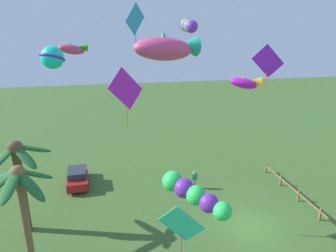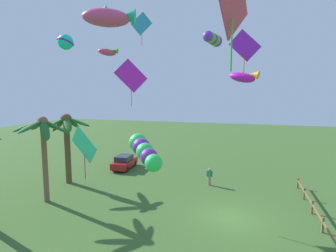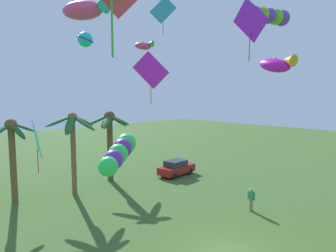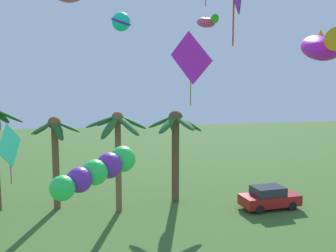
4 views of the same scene
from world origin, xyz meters
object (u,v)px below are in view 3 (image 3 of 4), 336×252
kite_diamond_4 (250,21)px  palm_tree_2 (110,130)px  kite_fish_1 (276,64)px  kite_tube_10 (119,152)px  kite_ball_9 (85,39)px  kite_diamond_0 (37,140)px  kite_fish_2 (85,9)px  palm_tree_3 (72,131)px  kite_diamond_3 (151,71)px  parked_car_0 (176,168)px  kite_tube_8 (271,16)px  palm_tree_0 (12,143)px  kite_fish_5 (144,45)px  kite_diamond_6 (163,11)px  spectator_0 (251,199)px

kite_diamond_4 → palm_tree_2: bearing=82.1°
kite_fish_1 → kite_tube_10: (-6.15, 5.45, -4.59)m
kite_diamond_4 → kite_ball_9: bearing=98.8°
kite_fish_1 → kite_ball_9: 12.93m
kite_diamond_0 → kite_fish_2: 7.06m
palm_tree_2 → palm_tree_3: 4.28m
kite_diamond_3 → parked_car_0: bearing=31.7°
kite_tube_10 → palm_tree_2: bearing=60.5°
parked_car_0 → kite_ball_9: bearing=-176.2°
palm_tree_3 → kite_fish_2: bearing=-108.6°
kite_tube_8 → kite_fish_2: bearing=161.1°
palm_tree_0 → palm_tree_2: bearing=-1.4°
kite_diamond_3 → kite_tube_8: size_ratio=0.89×
palm_tree_2 → kite_fish_5: (0.88, -3.95, 7.14)m
palm_tree_3 → kite_diamond_3: (3.20, -5.80, 4.48)m
kite_diamond_0 → kite_tube_10: bearing=-22.7°
kite_fish_1 → kite_ball_9: size_ratio=1.49×
kite_diamond_6 → kite_tube_8: size_ratio=0.62×
kite_diamond_4 → kite_diamond_6: (1.72, 7.69, 2.39)m
palm_tree_3 → kite_tube_8: size_ratio=1.59×
palm_tree_0 → kite_diamond_4: kite_diamond_4 is taller
palm_tree_2 → kite_diamond_0: bearing=-137.7°
kite_diamond_0 → kite_diamond_6: (8.80, 0.70, 7.80)m
spectator_0 → kite_diamond_0: size_ratio=0.62×
palm_tree_2 → kite_diamond_3: bearing=-97.5°
kite_fish_1 → kite_fish_5: size_ratio=1.24×
kite_fish_2 → kite_fish_1: bearing=-44.6°
kite_diamond_4 → kite_tube_8: (7.49, 2.95, 2.16)m
kite_fish_2 → kite_tube_8: kite_tube_8 is taller
parked_car_0 → kite_diamond_6: bearing=-141.8°
spectator_0 → kite_diamond_0: kite_diamond_0 is taller
kite_diamond_6 → palm_tree_3: bearing=119.4°
kite_diamond_0 → kite_diamond_4: (7.08, -6.99, 5.42)m
kite_diamond_6 → kite_diamond_4: bearing=-102.6°
parked_car_0 → kite_fish_2: (-12.31, -5.54, 11.52)m
palm_tree_2 → spectator_0: palm_tree_2 is taller
kite_diamond_3 → kite_ball_9: kite_ball_9 is taller
palm_tree_3 → kite_fish_1: kite_fish_1 is taller
kite_fish_1 → kite_diamond_6: size_ratio=0.93×
kite_fish_2 → kite_diamond_6: 6.28m
kite_diamond_4 → palm_tree_3: bearing=97.9°
parked_car_0 → kite_diamond_6: size_ratio=1.57×
kite_ball_9 → kite_tube_10: 9.57m
kite_fish_2 → kite_ball_9: 5.53m
kite_ball_9 → kite_diamond_0: bearing=-136.8°
kite_diamond_0 → kite_fish_5: 12.61m
kite_fish_2 → kite_tube_10: kite_fish_2 is taller
kite_tube_8 → parked_car_0: bearing=87.5°
spectator_0 → palm_tree_0: bearing=131.2°
kite_diamond_0 → kite_tube_8: (14.57, -4.04, 7.57)m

